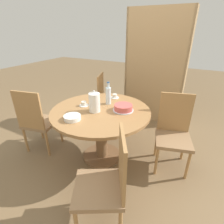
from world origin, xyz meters
name	(u,v)px	position (x,y,z in m)	size (l,w,h in m)	color
ground_plane	(102,156)	(0.00, 0.00, 0.00)	(14.00, 14.00, 0.00)	brown
dining_table	(101,121)	(0.00, 0.00, 0.57)	(1.25, 1.25, 0.73)	brown
chair_a	(174,132)	(0.87, 0.31, 0.49)	(0.52, 0.52, 0.95)	#A87A47
chair_b	(108,100)	(-0.37, 0.85, 0.49)	(0.53, 0.53, 0.95)	#A87A47
chair_c	(37,120)	(-0.88, -0.27, 0.49)	(0.50, 0.50, 0.95)	#A87A47
chair_d	(107,182)	(0.51, -0.77, 0.49)	(0.57, 0.57, 0.95)	#A87A47
bookshelf	(154,70)	(0.24, 1.51, 0.96)	(1.08, 0.28, 1.98)	tan
coffee_pot	(94,102)	(-0.04, -0.07, 0.86)	(0.14, 0.14, 0.27)	white
water_bottle	(108,95)	(-0.01, 0.21, 0.86)	(0.07, 0.07, 0.30)	silver
cake_main	(123,108)	(0.26, 0.11, 0.77)	(0.26, 0.26, 0.08)	silver
cup_a	(115,96)	(-0.03, 0.45, 0.76)	(0.12, 0.12, 0.06)	white
cup_b	(84,104)	(-0.26, 0.01, 0.76)	(0.12, 0.12, 0.06)	white
plate_stack	(72,118)	(-0.15, -0.37, 0.76)	(0.19, 0.19, 0.05)	white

